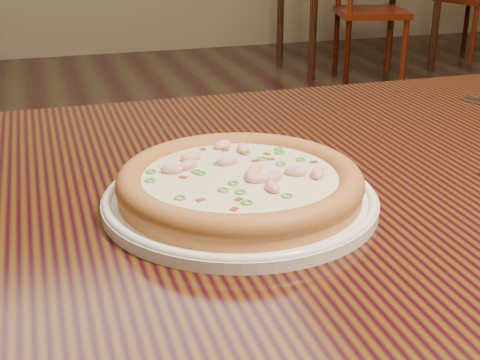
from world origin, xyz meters
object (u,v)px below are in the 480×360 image
object	(u,v)px
hero_table	(321,251)
chair_c	(363,11)
plate	(240,199)
pizza	(240,182)

from	to	relation	value
hero_table	chair_c	bearing A→B (deg)	62.08
plate	pizza	distance (m)	0.02
plate	chair_c	size ratio (longest dim) A/B	0.31
hero_table	pizza	xyz separation A→B (m)	(-0.12, -0.05, 0.13)
hero_table	plate	bearing A→B (deg)	-157.38
pizza	chair_c	xyz separation A→B (m)	(1.83, 3.29, -0.34)
plate	chair_c	distance (m)	3.78
plate	pizza	size ratio (longest dim) A/B	1.12
pizza	hero_table	bearing A→B (deg)	22.55
pizza	chair_c	size ratio (longest dim) A/B	0.27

